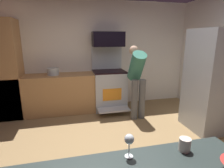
{
  "coord_description": "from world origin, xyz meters",
  "views": [
    {
      "loc": [
        -0.57,
        -2.25,
        1.72
      ],
      "look_at": [
        0.03,
        0.3,
        1.05
      ],
      "focal_mm": 29.11,
      "sensor_mm": 36.0,
      "label": 1
    }
  ],
  "objects_px": {
    "mug_tea": "(185,145)",
    "stock_pot": "(53,72)",
    "oven_range": "(109,88)",
    "refrigerator": "(214,81)",
    "wine_glass_far": "(129,140)",
    "microwave": "(108,39)",
    "person_cook": "(137,76)"
  },
  "relations": [
    {
      "from": "stock_pot",
      "to": "oven_range",
      "type": "bearing_deg",
      "value": -0.54
    },
    {
      "from": "mug_tea",
      "to": "oven_range",
      "type": "bearing_deg",
      "value": 87.83
    },
    {
      "from": "refrigerator",
      "to": "wine_glass_far",
      "type": "xyz_separation_m",
      "value": [
        -2.23,
        -1.7,
        0.09
      ]
    },
    {
      "from": "refrigerator",
      "to": "mug_tea",
      "type": "distance_m",
      "value": 2.49
    },
    {
      "from": "refrigerator",
      "to": "stock_pot",
      "type": "height_order",
      "value": "refrigerator"
    },
    {
      "from": "refrigerator",
      "to": "oven_range",
      "type": "bearing_deg",
      "value": 138.99
    },
    {
      "from": "person_cook",
      "to": "wine_glass_far",
      "type": "relative_size",
      "value": 8.8
    },
    {
      "from": "refrigerator",
      "to": "wine_glass_far",
      "type": "relative_size",
      "value": 10.65
    },
    {
      "from": "mug_tea",
      "to": "stock_pot",
      "type": "xyz_separation_m",
      "value": [
        -1.17,
        3.19,
        0.03
      ]
    },
    {
      "from": "refrigerator",
      "to": "mug_tea",
      "type": "bearing_deg",
      "value": -136.32
    },
    {
      "from": "oven_range",
      "to": "person_cook",
      "type": "height_order",
      "value": "person_cook"
    },
    {
      "from": "oven_range",
      "to": "stock_pot",
      "type": "xyz_separation_m",
      "value": [
        -1.29,
        0.01,
        0.47
      ]
    },
    {
      "from": "wine_glass_far",
      "to": "stock_pot",
      "type": "relative_size",
      "value": 0.67
    },
    {
      "from": "oven_range",
      "to": "mug_tea",
      "type": "xyz_separation_m",
      "value": [
        -0.12,
        -3.18,
        0.44
      ]
    },
    {
      "from": "wine_glass_far",
      "to": "stock_pot",
      "type": "height_order",
      "value": "wine_glass_far"
    },
    {
      "from": "refrigerator",
      "to": "wine_glass_far",
      "type": "height_order",
      "value": "refrigerator"
    },
    {
      "from": "wine_glass_far",
      "to": "stock_pot",
      "type": "distance_m",
      "value": 3.26
    },
    {
      "from": "person_cook",
      "to": "wine_glass_far",
      "type": "distance_m",
      "value": 2.74
    },
    {
      "from": "person_cook",
      "to": "wine_glass_far",
      "type": "height_order",
      "value": "person_cook"
    },
    {
      "from": "microwave",
      "to": "person_cook",
      "type": "xyz_separation_m",
      "value": [
        0.48,
        -0.71,
        -0.77
      ]
    },
    {
      "from": "microwave",
      "to": "stock_pot",
      "type": "distance_m",
      "value": 1.48
    },
    {
      "from": "oven_range",
      "to": "person_cook",
      "type": "bearing_deg",
      "value": -52.34
    },
    {
      "from": "wine_glass_far",
      "to": "mug_tea",
      "type": "relative_size",
      "value": 1.78
    },
    {
      "from": "microwave",
      "to": "wine_glass_far",
      "type": "relative_size",
      "value": 4.2
    },
    {
      "from": "mug_tea",
      "to": "stock_pot",
      "type": "height_order",
      "value": "stock_pot"
    },
    {
      "from": "stock_pot",
      "to": "microwave",
      "type": "bearing_deg",
      "value": 3.54
    },
    {
      "from": "refrigerator",
      "to": "stock_pot",
      "type": "relative_size",
      "value": 7.14
    },
    {
      "from": "person_cook",
      "to": "stock_pot",
      "type": "relative_size",
      "value": 5.9
    },
    {
      "from": "microwave",
      "to": "refrigerator",
      "type": "bearing_deg",
      "value": -42.75
    },
    {
      "from": "microwave",
      "to": "wine_glass_far",
      "type": "bearing_deg",
      "value": -99.57
    },
    {
      "from": "refrigerator",
      "to": "person_cook",
      "type": "height_order",
      "value": "refrigerator"
    },
    {
      "from": "person_cook",
      "to": "mug_tea",
      "type": "distance_m",
      "value": 2.63
    }
  ]
}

